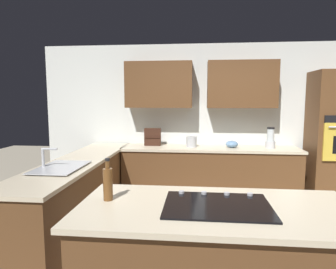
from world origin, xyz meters
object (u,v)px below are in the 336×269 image
Objects in this scene: kettle at (191,142)px; spice_rack at (153,137)px; mixing_bowl at (232,144)px; cooktop at (217,205)px; blender at (270,139)px; oil_bottle at (108,183)px; sink_unit at (60,167)px.

spice_rack is at bearing -6.69° from kettle.
cooktop is at bearing 81.42° from mixing_bowl.
blender is 3.21m from oil_bottle.
blender is at bearing -110.52° from cooktop.
mixing_bowl is (-0.41, -2.69, 0.05)m from cooktop.
blender is (-1.01, -2.69, 0.14)m from cooktop.
kettle is at bearing 173.31° from spice_rack.
kettle is 0.53× the size of oil_bottle.
oil_bottle is (0.82, -0.05, 0.13)m from cooktop.
kettle is at bearing 0.00° from mixing_bowl.
cooktop is 2.72m from mixing_bowl.
spice_rack is 0.89× the size of oil_bottle.
spice_rack is 2.72m from oil_bottle.
sink_unit is at bearing 32.10° from blender.
oil_bottle reaches higher than kettle.
spice_rack is at bearing -3.36° from mixing_bowl.
kettle is (1.25, -0.00, -0.06)m from blender.
kettle is (0.65, 0.00, 0.03)m from mixing_bowl.
cooktop is (-1.67, 1.01, -0.01)m from sink_unit.
cooktop is at bearing 107.93° from spice_rack.
oil_bottle reaches higher than sink_unit.
mixing_bowl is at bearing -98.58° from cooktop.
sink_unit is 2.40× the size of spice_rack.
kettle is at bearing -130.37° from sink_unit.
oil_bottle is (-0.85, 0.96, 0.12)m from sink_unit.
mixing_bowl is 2.91m from oil_bottle.
blender is 1.90m from spice_rack.
blender is at bearing 180.00° from mixing_bowl.
mixing_bowl is (0.60, -0.00, -0.09)m from blender.
spice_rack reaches higher than cooktop.
kettle is at bearing -102.33° from oil_bottle.
blender reaches higher than sink_unit.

